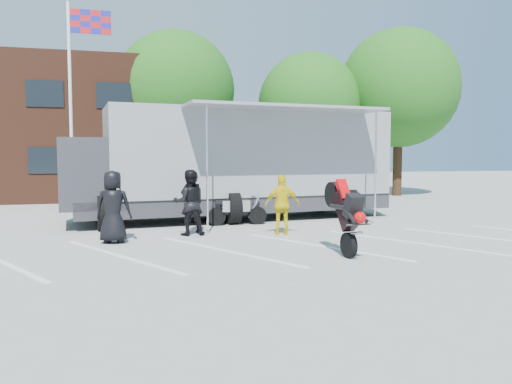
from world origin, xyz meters
name	(u,v)px	position (x,y,z in m)	size (l,w,h in m)	color
ground	(330,255)	(0.00, 0.00, 0.00)	(100.00, 100.00, 0.00)	#9C9C97
parking_bay_lines	(315,246)	(0.00, 1.00, 0.01)	(18.00, 5.00, 0.01)	white
office_building	(17,131)	(-10.00, 18.00, 3.50)	(18.00, 8.00, 7.00)	#4E2719
flagpole	(77,81)	(-6.24, 10.00, 5.05)	(1.61, 0.12, 8.00)	white
tree_left	(175,91)	(-2.00, 16.00, 5.57)	(6.12, 6.12, 8.64)	#382314
tree_mid	(309,104)	(5.00, 15.00, 4.94)	(5.44, 5.44, 7.68)	#382314
tree_right	(399,88)	(10.00, 14.50, 5.88)	(6.46, 6.46, 9.12)	#382314
transporter_truck	(237,219)	(-0.74, 6.63, 0.00)	(11.86, 5.72, 3.77)	gray
parked_motorcycle	(237,225)	(-1.04, 5.19, 0.00)	(0.65, 1.96, 1.03)	#BBBBC0
stunt_bike_rider	(336,253)	(0.19, 0.16, 0.00)	(0.73, 1.56, 1.83)	black
spectator_leather_a	(113,207)	(-4.78, 2.74, 0.93)	(0.90, 0.59, 1.85)	black
spectator_leather_b	(192,202)	(-2.65, 3.89, 0.89)	(0.65, 0.43, 1.78)	black
spectator_leather_c	(189,203)	(-2.76, 3.52, 0.92)	(0.89, 0.69, 1.83)	black
spectator_hivis	(282,205)	(-0.21, 2.98, 0.85)	(0.99, 0.41, 1.69)	yellow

